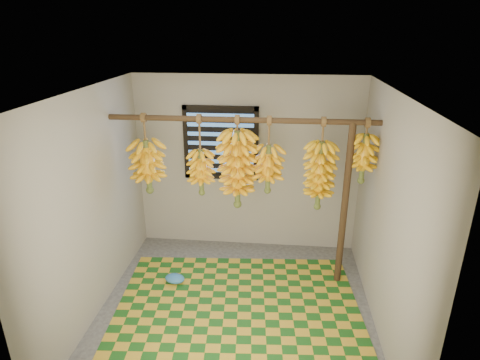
# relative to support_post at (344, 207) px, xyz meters

# --- Properties ---
(floor) EXTENTS (3.00, 3.00, 0.01)m
(floor) POSITION_rel_support_post_xyz_m (-1.20, -0.70, -1.00)
(floor) COLOR #434343
(floor) RESTS_ON ground
(ceiling) EXTENTS (3.00, 3.00, 0.01)m
(ceiling) POSITION_rel_support_post_xyz_m (-1.20, -0.70, 1.40)
(ceiling) COLOR silver
(ceiling) RESTS_ON wall_back
(wall_back) EXTENTS (3.00, 0.01, 2.40)m
(wall_back) POSITION_rel_support_post_xyz_m (-1.20, 0.80, 0.20)
(wall_back) COLOR gray
(wall_back) RESTS_ON floor
(wall_left) EXTENTS (0.01, 3.00, 2.40)m
(wall_left) POSITION_rel_support_post_xyz_m (-2.71, -0.70, 0.20)
(wall_left) COLOR gray
(wall_left) RESTS_ON floor
(wall_right) EXTENTS (0.01, 3.00, 2.40)m
(wall_right) POSITION_rel_support_post_xyz_m (0.30, -0.70, 0.20)
(wall_right) COLOR gray
(wall_right) RESTS_ON floor
(window) EXTENTS (1.00, 0.04, 1.00)m
(window) POSITION_rel_support_post_xyz_m (-1.55, 0.78, 0.50)
(window) COLOR black
(window) RESTS_ON wall_back
(hanging_pole) EXTENTS (3.00, 0.06, 0.06)m
(hanging_pole) POSITION_rel_support_post_xyz_m (-1.20, 0.00, 1.00)
(hanging_pole) COLOR #402817
(hanging_pole) RESTS_ON wall_left
(support_post) EXTENTS (0.08, 0.08, 2.00)m
(support_post) POSITION_rel_support_post_xyz_m (0.00, 0.00, 0.00)
(support_post) COLOR #402817
(support_post) RESTS_ON floor
(woven_mat) EXTENTS (2.86, 2.36, 0.01)m
(woven_mat) POSITION_rel_support_post_xyz_m (-1.17, -0.73, -0.99)
(woven_mat) COLOR #1A5418
(woven_mat) RESTS_ON floor
(plastic_bag) EXTENTS (0.28, 0.22, 0.10)m
(plastic_bag) POSITION_rel_support_post_xyz_m (-1.99, -0.26, -0.94)
(plastic_bag) COLOR #3176B8
(plastic_bag) RESTS_ON woven_mat
(banana_bunch_a) EXTENTS (0.39, 0.39, 0.95)m
(banana_bunch_a) POSITION_rel_support_post_xyz_m (-2.30, 0.00, 0.42)
(banana_bunch_a) COLOR brown
(banana_bunch_a) RESTS_ON hanging_pole
(banana_bunch_b) EXTENTS (0.43, 0.43, 1.09)m
(banana_bunch_b) POSITION_rel_support_post_xyz_m (-1.25, 0.00, 0.42)
(banana_bunch_b) COLOR brown
(banana_bunch_b) RESTS_ON hanging_pole
(banana_bunch_c) EXTENTS (0.30, 0.30, 0.95)m
(banana_bunch_c) POSITION_rel_support_post_xyz_m (-1.67, 0.00, 0.37)
(banana_bunch_c) COLOR brown
(banana_bunch_c) RESTS_ON hanging_pole
(banana_bunch_d) EXTENTS (0.35, 0.35, 0.90)m
(banana_bunch_d) POSITION_rel_support_post_xyz_m (-0.89, 0.00, 0.44)
(banana_bunch_d) COLOR brown
(banana_bunch_d) RESTS_ON hanging_pole
(banana_bunch_e) EXTENTS (0.35, 0.35, 1.07)m
(banana_bunch_e) POSITION_rel_support_post_xyz_m (-0.31, 0.00, 0.38)
(banana_bunch_e) COLOR brown
(banana_bunch_e) RESTS_ON hanging_pole
(banana_bunch_f) EXTENTS (0.31, 0.31, 0.73)m
(banana_bunch_f) POSITION_rel_support_post_xyz_m (0.15, -0.00, 0.60)
(banana_bunch_f) COLOR brown
(banana_bunch_f) RESTS_ON hanging_pole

